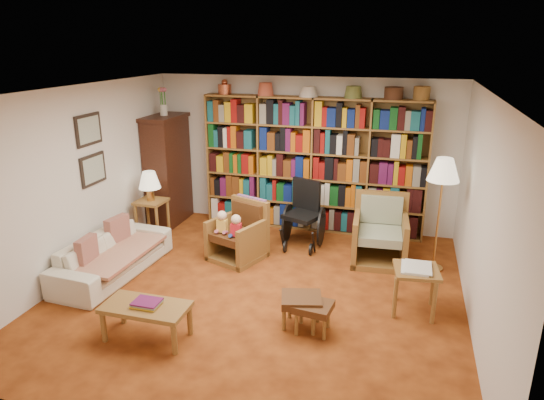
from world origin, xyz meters
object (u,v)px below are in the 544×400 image
(armchair_sage, at_px, (380,235))
(footstool_a, at_px, (301,302))
(wheelchair, at_px, (304,216))
(sofa, at_px, (113,255))
(footstool_b, at_px, (313,309))
(floor_lamp, at_px, (443,174))
(armchair_leather, at_px, (239,234))
(side_table_lamp, at_px, (152,210))
(side_table_papers, at_px, (416,276))
(coffee_table, at_px, (146,310))

(armchair_sage, bearing_deg, footstool_a, -109.17)
(wheelchair, relative_size, footstool_a, 1.96)
(sofa, bearing_deg, footstool_a, -98.18)
(sofa, relative_size, footstool_b, 4.19)
(floor_lamp, distance_m, footstool_b, 2.61)
(armchair_leather, xyz_separation_m, armchair_sage, (1.99, 0.48, 0.01))
(armchair_leather, relative_size, wheelchair, 0.90)
(armchair_sage, xyz_separation_m, footstool_a, (-0.71, -2.04, -0.06))
(armchair_leather, bearing_deg, footstool_b, -48.91)
(side_table_lamp, relative_size, side_table_papers, 1.12)
(floor_lamp, xyz_separation_m, side_table_papers, (-0.26, -1.23, -0.91))
(coffee_table, bearing_deg, footstool_b, 19.69)
(wheelchair, distance_m, coffee_table, 3.14)
(armchair_leather, bearing_deg, side_table_papers, -19.83)
(side_table_papers, bearing_deg, armchair_leather, 160.17)
(armchair_sage, height_order, footstool_a, armchair_sage)
(armchair_sage, distance_m, footstool_a, 2.16)
(wheelchair, bearing_deg, armchair_sage, -12.01)
(side_table_lamp, bearing_deg, armchair_sage, 3.52)
(sofa, height_order, wheelchair, wheelchair)
(armchair_leather, bearing_deg, footstool_a, -50.70)
(armchair_leather, relative_size, side_table_papers, 1.57)
(side_table_papers, bearing_deg, armchair_sage, 109.72)
(side_table_lamp, xyz_separation_m, footstool_a, (2.84, -1.82, -0.18))
(wheelchair, distance_m, footstool_b, 2.44)
(armchair_sage, relative_size, footstool_b, 2.15)
(side_table_lamp, relative_size, floor_lamp, 0.41)
(sofa, relative_size, footstool_a, 3.60)
(wheelchair, bearing_deg, floor_lamp, -11.44)
(floor_lamp, distance_m, side_table_papers, 1.55)
(side_table_lamp, xyz_separation_m, footstool_b, (2.98, -1.89, -0.20))
(floor_lamp, height_order, footstool_a, floor_lamp)
(armchair_leather, xyz_separation_m, wheelchair, (0.81, 0.73, 0.11))
(side_table_papers, height_order, coffee_table, side_table_papers)
(sofa, height_order, side_table_papers, side_table_papers)
(armchair_leather, distance_m, floor_lamp, 2.95)
(sofa, xyz_separation_m, side_table_lamp, (-0.10, 1.26, 0.21))
(sofa, bearing_deg, footstool_b, -98.90)
(sofa, xyz_separation_m, wheelchair, (2.27, 1.73, 0.19))
(wheelchair, xyz_separation_m, side_table_papers, (1.67, -1.62, -0.00))
(floor_lamp, height_order, footstool_b, floor_lamp)
(armchair_sage, bearing_deg, wheelchair, 167.99)
(side_table_papers, bearing_deg, wheelchair, 135.85)
(side_table_lamp, bearing_deg, armchair_leather, -9.45)
(side_table_lamp, bearing_deg, footstool_b, -32.39)
(sofa, distance_m, side_table_lamp, 1.29)
(sofa, bearing_deg, side_table_lamp, 7.88)
(side_table_papers, distance_m, footstool_b, 1.30)
(footstool_a, bearing_deg, side_table_lamp, 147.27)
(floor_lamp, xyz_separation_m, footstool_b, (-1.32, -1.97, -1.09))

